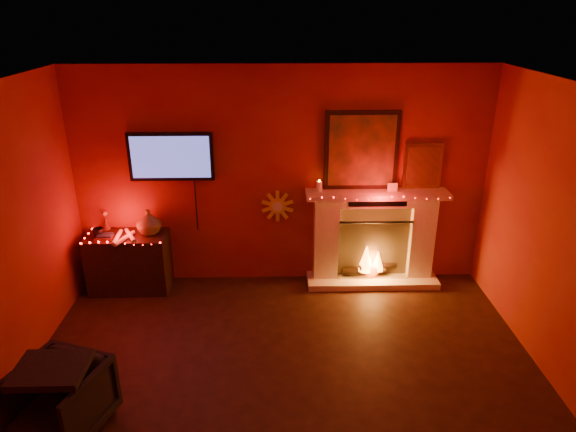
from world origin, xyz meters
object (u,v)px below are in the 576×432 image
armchair (60,400)px  console_table (130,258)px  tv (171,157)px  fireplace (373,229)px  sunburst_clock (278,206)px

armchair → console_table: bearing=110.1°
tv → armchair: size_ratio=1.81×
console_table → fireplace: bearing=2.4°
tv → console_table: size_ratio=1.20×
console_table → armchair: size_ratio=1.51×
sunburst_clock → console_table: 1.92m
sunburst_clock → console_table: (-1.82, -0.22, -0.59)m
console_table → tv: bearing=18.6°
tv → sunburst_clock: (1.25, 0.03, -0.65)m
tv → console_table: bearing=-161.4°
fireplace → armchair: size_ratio=3.18×
tv → armchair: tv is taller
armchair → tv: bearing=97.3°
sunburst_clock → armchair: 3.20m
fireplace → tv: bearing=178.5°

